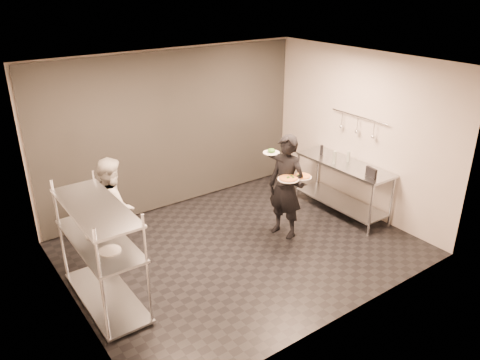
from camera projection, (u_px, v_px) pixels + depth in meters
room_shell at (199, 142)px, 7.55m from camera, size 5.00×4.00×2.80m
pass_rack at (101, 249)px, 5.77m from camera, size 0.60×1.60×1.50m
prep_counter at (343, 179)px, 8.14m from camera, size 0.60×1.80×0.92m
utensil_rail at (358, 125)px, 7.91m from camera, size 0.07×1.20×0.31m
waiter at (286, 187)px, 7.31m from camera, size 0.54×0.69×1.68m
chef at (113, 205)px, 6.92m from camera, size 0.68×0.81×1.50m
pizza_plate_near at (288, 179)px, 7.02m from camera, size 0.33×0.33×0.05m
pizza_plate_far at (302, 176)px, 7.14m from camera, size 0.29×0.29×0.05m
salad_plate at (271, 151)px, 7.33m from camera, size 0.27×0.27×0.07m
pos_monitor at (371, 172)px, 7.43m from camera, size 0.08×0.23×0.16m
bottle_green at (335, 157)px, 7.95m from camera, size 0.06×0.06×0.23m
bottle_clear at (348, 157)px, 8.05m from camera, size 0.06×0.06×0.19m
bottle_dark at (322, 150)px, 8.34m from camera, size 0.05×0.05×0.19m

